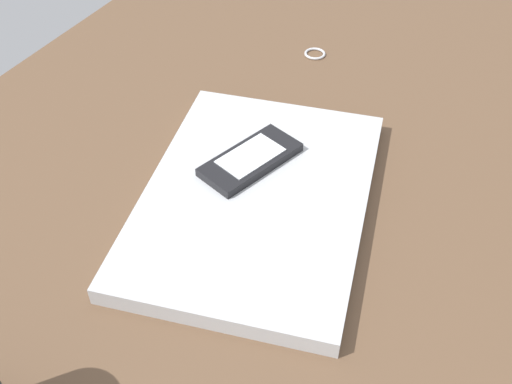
% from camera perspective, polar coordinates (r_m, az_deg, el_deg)
% --- Properties ---
extents(desk_surface, '(1.20, 0.80, 0.03)m').
position_cam_1_polar(desk_surface, '(0.73, -0.16, 0.95)').
color(desk_surface, brown).
rests_on(desk_surface, ground).
extents(laptop_closed, '(0.37, 0.30, 0.02)m').
position_cam_1_polar(laptop_closed, '(0.67, 0.00, -0.61)').
color(laptop_closed, '#B7BABC').
rests_on(laptop_closed, desk_surface).
extents(cell_phone_on_laptop, '(0.13, 0.09, 0.01)m').
position_cam_1_polar(cell_phone_on_laptop, '(0.70, -0.24, 2.88)').
color(cell_phone_on_laptop, black).
rests_on(cell_phone_on_laptop, laptop_closed).
extents(key_ring, '(0.03, 0.03, 0.00)m').
position_cam_1_polar(key_ring, '(0.93, 5.33, 12.30)').
color(key_ring, silver).
rests_on(key_ring, desk_surface).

